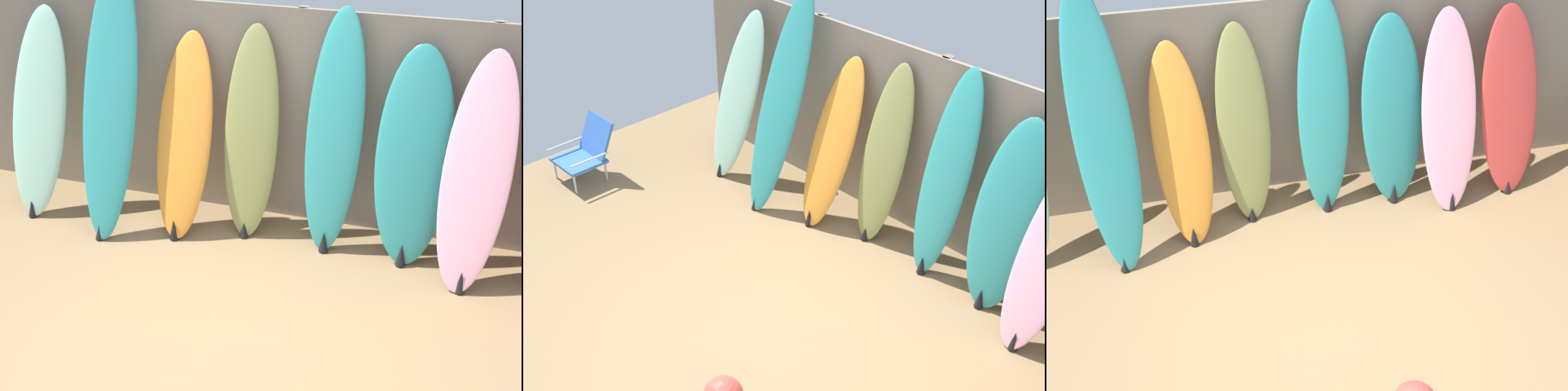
% 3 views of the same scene
% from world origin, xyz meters
% --- Properties ---
extents(ground, '(7.68, 7.68, 0.00)m').
position_xyz_m(ground, '(0.00, 0.00, 0.00)').
color(ground, '#8E704C').
extents(fence_back, '(6.08, 0.11, 1.80)m').
position_xyz_m(fence_back, '(-0.00, 2.01, 0.90)').
color(fence_back, gray).
rests_on(fence_back, ground).
extents(surfboard_seafoam_0, '(0.54, 0.73, 1.71)m').
position_xyz_m(surfboard_seafoam_0, '(-2.17, 1.55, 0.85)').
color(surfboard_seafoam_0, '#9ED6BC').
rests_on(surfboard_seafoam_0, ground).
extents(surfboard_teal_1, '(0.53, 0.90, 2.14)m').
position_xyz_m(surfboard_teal_1, '(-1.42, 1.46, 1.06)').
color(surfboard_teal_1, teal).
rests_on(surfboard_teal_1, ground).
extents(surfboard_orange_2, '(0.50, 0.74, 1.60)m').
position_xyz_m(surfboard_orange_2, '(-0.85, 1.59, 0.79)').
color(surfboard_orange_2, orange).
rests_on(surfboard_orange_2, ground).
extents(surfboard_olive_3, '(0.47, 0.50, 1.69)m').
position_xyz_m(surfboard_olive_3, '(-0.32, 1.71, 0.83)').
color(surfboard_olive_3, olive).
rests_on(surfboard_olive_3, ground).
extents(surfboard_teal_4, '(0.47, 0.50, 1.88)m').
position_xyz_m(surfboard_teal_4, '(0.36, 1.68, 0.93)').
color(surfboard_teal_4, teal).
rests_on(surfboard_teal_4, ground).
extents(surfboard_teal_5, '(0.61, 0.52, 1.65)m').
position_xyz_m(surfboard_teal_5, '(0.98, 1.68, 0.82)').
color(surfboard_teal_5, teal).
rests_on(surfboard_teal_5, ground).
extents(beach_chair, '(0.50, 0.57, 0.64)m').
position_xyz_m(beach_chair, '(-3.15, 0.25, 0.32)').
color(beach_chair, silver).
rests_on(beach_chair, ground).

